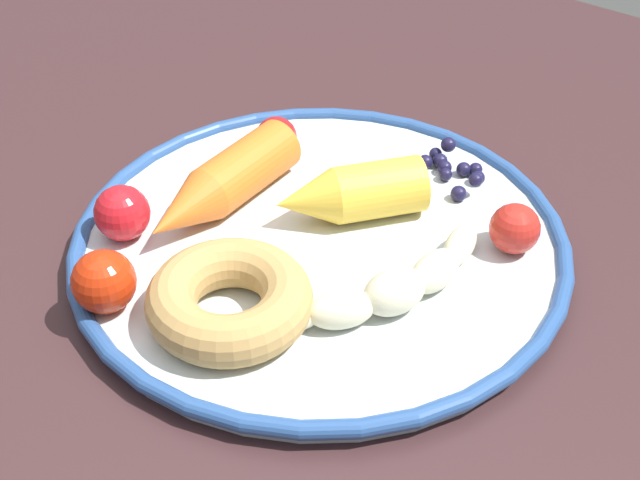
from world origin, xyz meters
The scene contains 11 objects.
dining_table centered at (0.00, 0.00, 0.67)m, with size 0.96×0.99×0.77m.
plate centered at (0.03, 0.04, 0.78)m, with size 0.35×0.35×0.02m.
banana centered at (0.05, 0.11, 0.79)m, with size 0.17×0.09×0.03m.
carrot_orange centered at (0.04, -0.04, 0.80)m, with size 0.14×0.04×0.04m.
carrot_yellow centered at (-0.01, 0.04, 0.80)m, with size 0.11×0.10×0.04m.
donut centered at (0.13, 0.04, 0.80)m, with size 0.11×0.11×0.03m, color tan.
blueberry_pile centered at (-0.10, 0.07, 0.79)m, with size 0.05×0.06×0.02m.
tomato_near centered at (-0.04, 0.15, 0.80)m, with size 0.04×0.04×0.04m, color red.
tomato_mid centered at (0.11, -0.07, 0.80)m, with size 0.04×0.04×0.04m, color red.
tomato_far centered at (0.17, -0.03, 0.80)m, with size 0.04×0.04×0.04m, color red.
tomato_extra centered at (-0.04, -0.05, 0.80)m, with size 0.03×0.03×0.03m, color red.
Camera 1 is at (0.42, 0.34, 1.18)m, focal length 50.79 mm.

